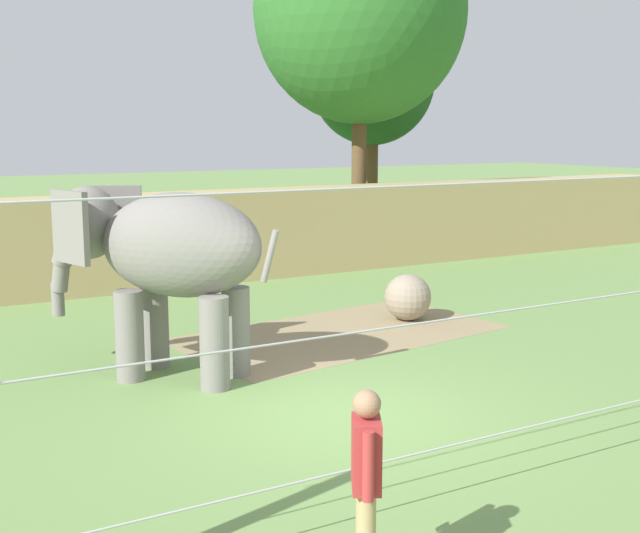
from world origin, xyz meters
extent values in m
plane|color=#6B8E4C|center=(0.00, 0.00, 0.00)|extent=(120.00, 120.00, 0.00)
cube|color=#937F5B|center=(2.23, 3.70, 0.00)|extent=(6.10, 3.87, 0.01)
cube|color=tan|center=(0.00, 10.04, 1.06)|extent=(36.00, 1.80, 2.11)
cylinder|color=gray|center=(-1.88, 2.83, 0.67)|extent=(0.42, 0.42, 1.33)
cylinder|color=gray|center=(-1.33, 3.32, 0.67)|extent=(0.42, 0.42, 1.33)
cylinder|color=gray|center=(-0.98, 1.82, 0.67)|extent=(0.42, 0.42, 1.33)
cylinder|color=gray|center=(-0.43, 2.30, 0.67)|extent=(0.42, 0.42, 1.33)
ellipsoid|color=gray|center=(-1.15, 2.57, 1.98)|extent=(2.63, 2.73, 1.52)
ellipsoid|color=gray|center=(-2.18, 3.73, 2.24)|extent=(1.41, 1.40, 1.10)
cube|color=gray|center=(-2.54, 3.28, 2.24)|extent=(0.33, 0.85, 1.05)
cube|color=gray|center=(-1.69, 4.03, 2.24)|extent=(0.82, 0.43, 1.05)
cylinder|color=gray|center=(-2.45, 4.03, 1.85)|extent=(0.54, 0.55, 0.60)
cylinder|color=gray|center=(-2.52, 4.12, 1.43)|extent=(0.41, 0.42, 0.56)
cylinder|color=gray|center=(-2.58, 4.18, 1.04)|extent=(0.27, 0.27, 0.52)
cylinder|color=gray|center=(-0.24, 1.54, 1.88)|extent=(0.26, 0.28, 0.76)
sphere|color=gray|center=(3.90, 3.94, 0.45)|extent=(0.90, 0.90, 0.90)
cylinder|color=#B7B7BC|center=(0.00, -2.68, 0.59)|extent=(10.64, 0.02, 0.02)
cylinder|color=#B7B7BC|center=(0.00, -2.68, 1.86)|extent=(10.64, 0.02, 0.02)
cylinder|color=#B7B7BC|center=(0.00, -2.68, 3.12)|extent=(10.64, 0.02, 0.02)
cube|color=#B23333|center=(-1.99, -3.62, 1.16)|extent=(0.37, 0.42, 0.56)
sphere|color=#A87A5B|center=(-1.99, -3.62, 1.56)|extent=(0.22, 0.22, 0.22)
cylinder|color=#B23333|center=(-2.11, -3.82, 1.16)|extent=(0.12, 0.12, 0.54)
cylinder|color=#B23333|center=(-1.87, -3.41, 1.16)|extent=(0.12, 0.12, 0.54)
cube|color=black|center=(-1.93, -3.35, 0.94)|extent=(0.05, 0.07, 0.14)
cylinder|color=brown|center=(8.18, 12.39, 2.20)|extent=(0.44, 0.44, 4.39)
ellipsoid|color=#2D6B28|center=(8.18, 12.39, 7.04)|extent=(6.23, 6.23, 6.54)
cylinder|color=brown|center=(10.18, 14.73, 1.75)|extent=(0.44, 0.44, 3.51)
ellipsoid|color=#1E511E|center=(10.18, 14.73, 5.27)|extent=(4.14, 4.14, 4.35)
camera|label=1|loc=(-5.32, -8.66, 3.62)|focal=46.49mm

